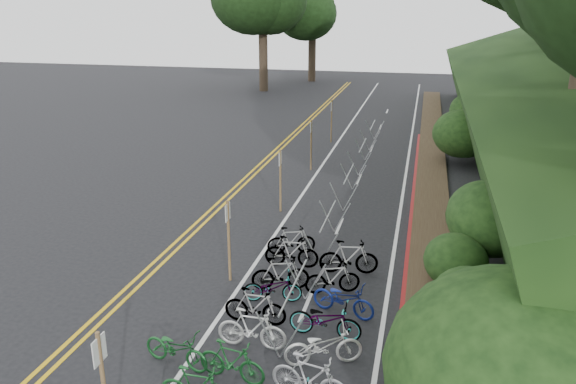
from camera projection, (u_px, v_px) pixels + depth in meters
The scene contains 7 objects.
ground at pixel (128, 381), 12.16m from camera, with size 120.00×120.00×0.00m, color black.
road_markings at pixel (275, 219), 21.32m from camera, with size 7.47×80.00×0.01m.
red_curb at pixel (413, 212), 21.92m from camera, with size 0.25×28.00×0.10m, color maroon.
bike_racks_rest at pixel (349, 180), 23.19m from camera, with size 1.14×23.00×1.17m.
signposts_rest at pixel (297, 157), 24.47m from camera, with size 0.08×18.40×2.50m.
bike_front at pixel (176, 348), 12.57m from camera, with size 1.69×0.59×0.89m, color #144C1E.
bike_valet at pixel (283, 336), 12.94m from camera, with size 3.39×12.02×1.09m.
Camera 1 is at (5.80, -9.11, 7.77)m, focal length 35.00 mm.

